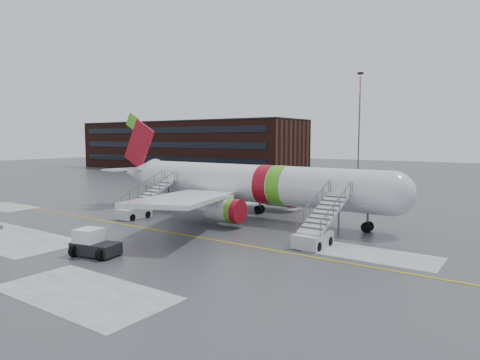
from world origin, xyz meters
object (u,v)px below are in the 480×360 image
Objects in this scene: airstair_aft at (139,207)px; airstair_fwd at (317,231)px; pushback_tug at (93,244)px; airliner at (244,184)px.

airstair_fwd is at bearing 0.00° from airstair_aft.
airliner is at bearing 89.57° from pushback_tug.
airliner is at bearing 149.86° from airstair_fwd.
airliner reaches higher than airstair_fwd.
airliner is 4.55× the size of airstair_aft.
airstair_fwd is 16.25m from pushback_tug.
airliner is 10.93m from airstair_aft.
airliner is at bearing 37.76° from airstair_aft.
airstair_fwd is 1.00× the size of airstair_aft.
pushback_tug is at bearing -134.51° from airstair_fwd.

